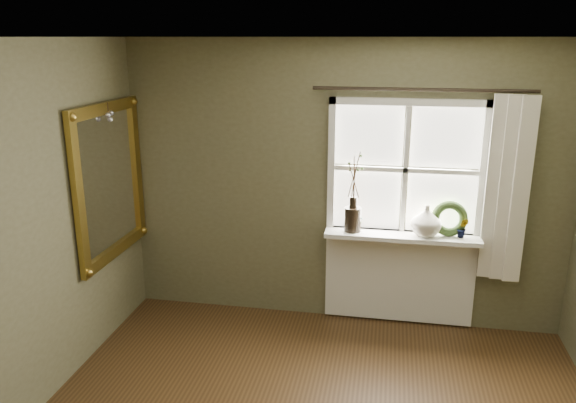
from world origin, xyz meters
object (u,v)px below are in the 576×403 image
Objects in this scene: wreath at (449,222)px; gilt_mirror at (110,181)px; cream_vase at (426,220)px; dark_jug at (353,219)px.

gilt_mirror is (-2.91, -0.49, 0.36)m from wreath.
cream_vase is at bearing 9.42° from gilt_mirror.
dark_jug is at bearing 179.00° from wreath.
gilt_mirror is at bearing -174.16° from wreath.
gilt_mirror reaches higher than dark_jug.
cream_vase reaches higher than dark_jug.
dark_jug is 0.79× the size of cream_vase.
dark_jug is 0.64m from cream_vase.
cream_vase is at bearing -172.22° from wreath.
wreath is at bearing 9.56° from gilt_mirror.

